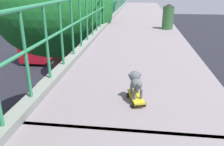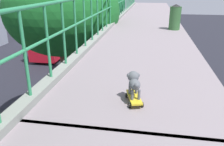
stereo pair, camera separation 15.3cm
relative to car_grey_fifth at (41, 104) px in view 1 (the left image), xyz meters
name	(u,v)px [view 1 (the left image)]	position (x,y,z in m)	size (l,w,h in m)	color
car_grey_fifth	(41,104)	(0.00, 0.00, 0.00)	(1.98, 4.45, 1.24)	slate
city_bus	(52,33)	(-4.09, 12.89, 1.39)	(2.64, 10.66, 3.55)	red
roadside_tree_mid	(55,13)	(1.85, -1.43, 5.22)	(4.86, 4.86, 7.76)	#4F3326
roadside_tree_far	(87,2)	(1.63, 5.48, 5.18)	(4.16, 4.16, 7.65)	#4A3A2C
toy_skateboard	(136,97)	(5.44, -8.22, 4.92)	(0.27, 0.46, 0.09)	gold
small_dog	(136,81)	(5.43, -8.18, 5.15)	(0.22, 0.36, 0.32)	#575B61
litter_bin	(168,16)	(6.41, -2.59, 5.30)	(0.39, 0.39, 0.87)	#346333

